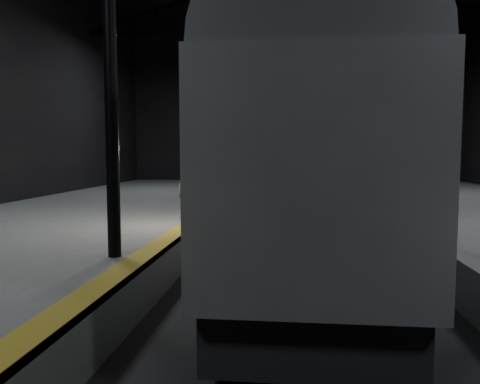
# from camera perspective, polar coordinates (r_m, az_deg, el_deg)

# --- Properties ---
(ground) EXTENTS (44.00, 44.00, 0.00)m
(ground) POSITION_cam_1_polar(r_m,az_deg,el_deg) (13.36, 7.24, -8.59)
(ground) COLOR black
(ground) RESTS_ON ground
(platform_left) EXTENTS (9.00, 43.80, 1.00)m
(platform_left) POSITION_cam_1_polar(r_m,az_deg,el_deg) (15.09, -22.69, -5.44)
(platform_left) COLOR #565653
(platform_left) RESTS_ON ground
(tactile_strip) EXTENTS (0.50, 43.80, 0.01)m
(tactile_strip) POSITION_cam_1_polar(r_m,az_deg,el_deg) (13.49, -6.69, -4.10)
(tactile_strip) COLOR olive
(tactile_strip) RESTS_ON platform_left
(track) EXTENTS (2.40, 43.00, 0.24)m
(track) POSITION_cam_1_polar(r_m,az_deg,el_deg) (13.35, 7.24, -8.30)
(track) COLOR #3F3328
(track) RESTS_ON ground
(train) EXTENTS (3.22, 21.51, 5.75)m
(train) POSITION_cam_1_polar(r_m,az_deg,el_deg) (16.08, 7.14, 5.22)
(train) COLOR #A2A4AA
(train) RESTS_ON ground
(woman) EXTENTS (0.76, 0.64, 1.77)m
(woman) POSITION_cam_1_polar(r_m,az_deg,el_deg) (16.29, -6.53, 0.56)
(woman) COLOR #8B7855
(woman) RESTS_ON platform_left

